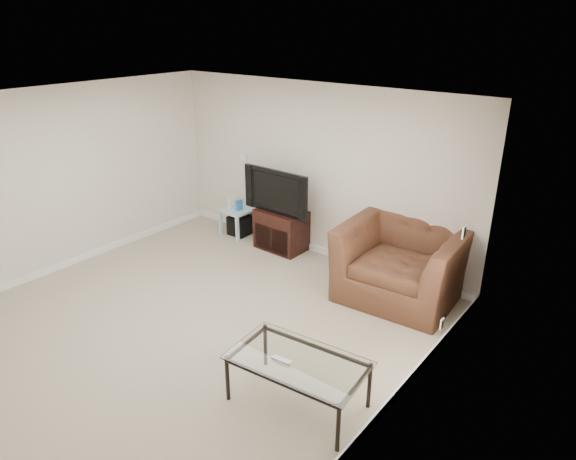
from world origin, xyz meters
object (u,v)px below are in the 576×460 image
Objects in this scene: coffee_table at (298,382)px; subwoofer at (240,225)px; tv_stand at (282,229)px; recliner at (403,251)px; television at (280,190)px; side_table at (238,222)px.

subwoofer is at bearing 140.23° from coffee_table.
recliner is at bearing -4.95° from tv_stand.
television is 1.17m from side_table.
subwoofer is at bearing 29.25° from side_table.
side_table is 3.05m from recliner.
tv_stand is at bearing 130.95° from coffee_table.
television is at bearing -3.01° from subwoofer.
side_table reaches higher than subwoofer.
tv_stand reaches higher than side_table.
television is at bearing -90.00° from tv_stand.
coffee_table is at bearing -47.73° from tv_stand.
television is at bearing -1.93° from side_table.
recliner is 2.41m from coffee_table.
television reaches higher than subwoofer.
coffee_table is (3.15, -2.62, 0.09)m from subwoofer.
subwoofer is (-0.89, 0.02, -0.16)m from tv_stand.
side_table is 4.11m from coffee_table.
side_table is 0.07m from subwoofer.
recliner reaches higher than coffee_table.
coffee_table is (0.17, -2.37, -0.39)m from recliner.
recliner is (2.09, -0.20, -0.32)m from television.
subwoofer is (-0.89, 0.05, -0.80)m from television.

